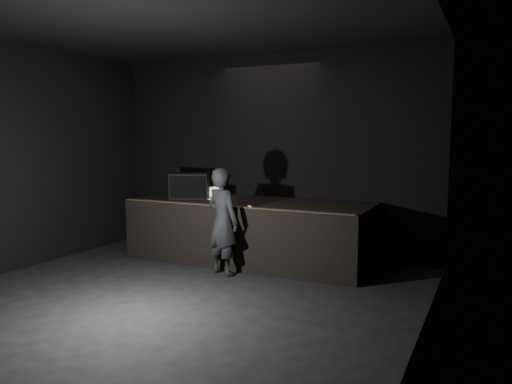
{
  "coord_description": "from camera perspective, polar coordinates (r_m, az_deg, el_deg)",
  "views": [
    {
      "loc": [
        3.64,
        -4.61,
        2.08
      ],
      "look_at": [
        0.31,
        2.3,
        1.21
      ],
      "focal_mm": 35.0,
      "sensor_mm": 36.0,
      "label": 1
    }
  ],
  "objects": [
    {
      "name": "laptop",
      "position": [
        8.59,
        -4.94,
        -0.42
      ],
      "size": [
        0.33,
        0.3,
        0.2
      ],
      "rotation": [
        0.0,
        0.0,
        0.12
      ],
      "color": "silver",
      "rests_on": "stage_riser"
    },
    {
      "name": "beer_can",
      "position": [
        8.64,
        -8.2,
        -0.24
      ],
      "size": [
        0.07,
        0.07,
        0.16
      ],
      "color": "silver",
      "rests_on": "stage_riser"
    },
    {
      "name": "stage_riser",
      "position": [
        8.34,
        -0.63,
        -4.45
      ],
      "size": [
        4.0,
        1.5,
        1.0
      ],
      "primitive_type": "cube",
      "color": "black",
      "rests_on": "ground"
    },
    {
      "name": "wii_remote",
      "position": [
        7.55,
        -0.77,
        -1.66
      ],
      "size": [
        0.11,
        0.13,
        0.03
      ],
      "primitive_type": "cube",
      "rotation": [
        0.0,
        0.0,
        0.66
      ],
      "color": "white",
      "rests_on": "stage_riser"
    },
    {
      "name": "ground",
      "position": [
        6.23,
        -12.14,
        -13.17
      ],
      "size": [
        7.0,
        7.0,
        0.0
      ],
      "primitive_type": "plane",
      "color": "black",
      "rests_on": "ground"
    },
    {
      "name": "cable",
      "position": [
        9.46,
        -7.81,
        -0.1
      ],
      "size": [
        0.96,
        0.16,
        0.02
      ],
      "primitive_type": "cylinder",
      "rotation": [
        0.0,
        1.57,
        -0.14
      ],
      "color": "black",
      "rests_on": "stage_riser"
    },
    {
      "name": "room_walls",
      "position": [
        5.87,
        -12.6,
        5.77
      ],
      "size": [
        6.1,
        7.1,
        3.52
      ],
      "color": "black",
      "rests_on": "ground"
    },
    {
      "name": "stage_monitor",
      "position": [
        8.67,
        -7.53,
        0.71
      ],
      "size": [
        0.78,
        0.68,
        0.44
      ],
      "rotation": [
        0.0,
        0.0,
        0.38
      ],
      "color": "black",
      "rests_on": "stage_riser"
    },
    {
      "name": "person",
      "position": [
        7.46,
        -3.83,
        -3.39
      ],
      "size": [
        0.68,
        0.56,
        1.61
      ],
      "primitive_type": "imported",
      "rotation": [
        0.0,
        0.0,
        2.81
      ],
      "color": "black",
      "rests_on": "ground"
    },
    {
      "name": "plastic_cup",
      "position": [
        8.59,
        0.57,
        -0.42
      ],
      "size": [
        0.08,
        0.08,
        0.1
      ],
      "primitive_type": "cylinder",
      "color": "white",
      "rests_on": "stage_riser"
    },
    {
      "name": "riser_lip",
      "position": [
        7.64,
        -3.0,
        -1.62
      ],
      "size": [
        3.92,
        0.1,
        0.01
      ],
      "primitive_type": "cube",
      "color": "brown",
      "rests_on": "stage_riser"
    }
  ]
}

